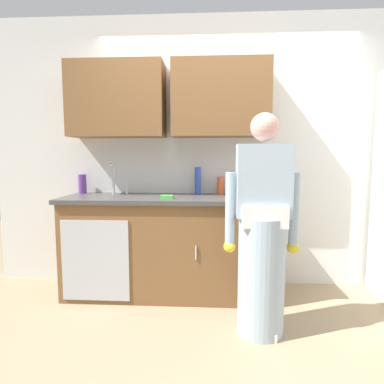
{
  "coord_description": "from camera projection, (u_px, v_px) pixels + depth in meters",
  "views": [
    {
      "loc": [
        -0.14,
        -2.31,
        1.31
      ],
      "look_at": [
        -0.31,
        0.55,
        1.0
      ],
      "focal_mm": 30.33,
      "sensor_mm": 36.0,
      "label": 1
    }
  ],
  "objects": [
    {
      "name": "person_at_sink",
      "position": [
        262.0,
        242.0,
        2.36
      ],
      "size": [
        0.55,
        0.34,
        1.62
      ],
      "color": "white",
      "rests_on": "ground"
    },
    {
      "name": "kitchen_wall_with_uppers",
      "position": [
        211.0,
        140.0,
        3.26
      ],
      "size": [
        4.8,
        0.44,
        2.7
      ],
      "color": "silver",
      "rests_on": "ground"
    },
    {
      "name": "bottle_water_short",
      "position": [
        248.0,
        185.0,
        3.23
      ],
      "size": [
        0.07,
        0.07,
        0.18
      ],
      "primitive_type": "cylinder",
      "color": "#E05933",
      "rests_on": "countertop"
    },
    {
      "name": "bottle_cleaner_spray",
      "position": [
        198.0,
        181.0,
        3.22
      ],
      "size": [
        0.06,
        0.06,
        0.27
      ],
      "primitive_type": "cylinder",
      "color": "#334CB2",
      "rests_on": "countertop"
    },
    {
      "name": "bottle_soap",
      "position": [
        221.0,
        185.0,
        3.23
      ],
      "size": [
        0.07,
        0.07,
        0.17
      ],
      "primitive_type": "cylinder",
      "color": "#E05933",
      "rests_on": "countertop"
    },
    {
      "name": "sponge",
      "position": [
        167.0,
        197.0,
        2.9
      ],
      "size": [
        0.11,
        0.07,
        0.03
      ],
      "primitive_type": "cube",
      "color": "#4CBF4C",
      "rests_on": "countertop"
    },
    {
      "name": "cup_by_sink",
      "position": [
        239.0,
        189.0,
        3.22
      ],
      "size": [
        0.08,
        0.08,
        0.1
      ],
      "primitive_type": "cylinder",
      "color": "#B24C47",
      "rests_on": "countertop"
    },
    {
      "name": "ground_plane",
      "position": [
        229.0,
        333.0,
        2.42
      ],
      "size": [
        9.0,
        9.0,
        0.0
      ],
      "primitive_type": "plane",
      "color": "#998466"
    },
    {
      "name": "sink",
      "position": [
        113.0,
        197.0,
        3.09
      ],
      "size": [
        0.5,
        0.36,
        0.35
      ],
      "color": "#B7BABF",
      "rests_on": "counter_cabinet"
    },
    {
      "name": "knife_on_counter",
      "position": [
        243.0,
        199.0,
        2.81
      ],
      "size": [
        0.1,
        0.24,
        0.01
      ],
      "primitive_type": "cube",
      "rotation": [
        0.0,
        0.0,
        4.39
      ],
      "color": "silver",
      "rests_on": "countertop"
    },
    {
      "name": "bottle_dish_liquid",
      "position": [
        82.0,
        184.0,
        3.31
      ],
      "size": [
        0.08,
        0.08,
        0.19
      ],
      "primitive_type": "cylinder",
      "color": "#66388C",
      "rests_on": "countertop"
    },
    {
      "name": "countertop",
      "position": [
        167.0,
        199.0,
        3.05
      ],
      "size": [
        1.96,
        0.66,
        0.04
      ],
      "primitive_type": "cube",
      "color": "#474442",
      "rests_on": "counter_cabinet"
    },
    {
      "name": "counter_cabinet",
      "position": [
        167.0,
        247.0,
        3.1
      ],
      "size": [
        1.9,
        0.62,
        0.9
      ],
      "color": "brown",
      "rests_on": "ground"
    }
  ]
}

